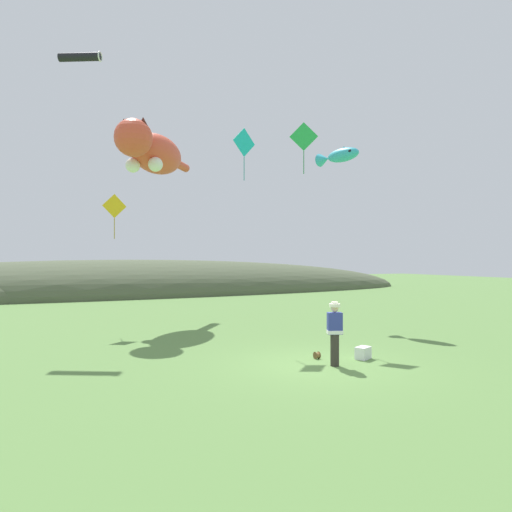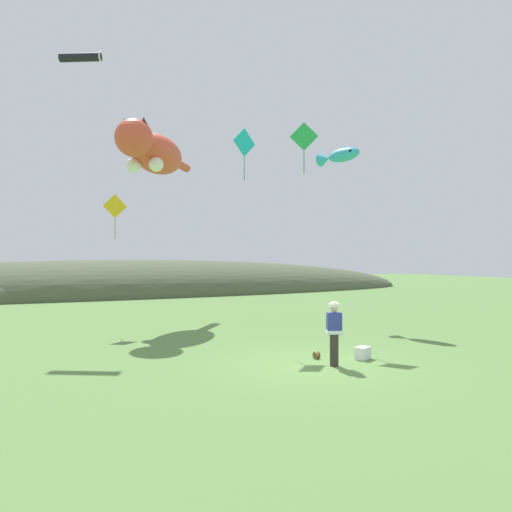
{
  "view_description": "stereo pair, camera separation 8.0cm",
  "coord_description": "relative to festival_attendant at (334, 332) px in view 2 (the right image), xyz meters",
  "views": [
    {
      "loc": [
        -7.05,
        -10.73,
        2.97
      ],
      "look_at": [
        0.0,
        4.0,
        3.07
      ],
      "focal_mm": 32.0,
      "sensor_mm": 36.0,
      "label": 1
    },
    {
      "loc": [
        -6.98,
        -10.76,
        2.97
      ],
      "look_at": [
        0.0,
        4.0,
        3.07
      ],
      "focal_mm": 32.0,
      "sensor_mm": 36.0,
      "label": 2
    }
  ],
  "objects": [
    {
      "name": "ground_plane",
      "position": [
        -0.38,
        0.27,
        -0.95
      ],
      "size": [
        120.0,
        120.0,
        0.0
      ],
      "primitive_type": "plane",
      "color": "#5B8442"
    },
    {
      "name": "distant_hill_ridge",
      "position": [
        -2.53,
        28.88,
        -0.95
      ],
      "size": [
        56.81,
        12.9,
        5.81
      ],
      "color": "#4C563D",
      "rests_on": "ground"
    },
    {
      "name": "festival_attendant",
      "position": [
        0.0,
        0.0,
        0.0
      ],
      "size": [
        0.49,
        0.4,
        1.77
      ],
      "color": "#332D28",
      "rests_on": "ground"
    },
    {
      "name": "kite_spool",
      "position": [
        0.04,
        0.96,
        -0.85
      ],
      "size": [
        0.14,
        0.21,
        0.21
      ],
      "color": "olive",
      "rests_on": "ground"
    },
    {
      "name": "picnic_cooler",
      "position": [
        1.27,
        0.36,
        -0.77
      ],
      "size": [
        0.58,
        0.51,
        0.36
      ],
      "color": "white",
      "rests_on": "ground"
    },
    {
      "name": "kite_giant_cat",
      "position": [
        -2.49,
        11.45,
        7.16
      ],
      "size": [
        4.95,
        6.08,
        2.21
      ],
      "color": "#E04C33"
    },
    {
      "name": "kite_fish_windsock",
      "position": [
        5.49,
        7.39,
        6.93
      ],
      "size": [
        1.2,
        2.49,
        0.74
      ],
      "color": "#33B2CC"
    },
    {
      "name": "kite_tube_streamer",
      "position": [
        -5.8,
        10.49,
        10.73
      ],
      "size": [
        1.8,
        1.23,
        0.44
      ],
      "color": "black"
    },
    {
      "name": "kite_diamond_teal",
      "position": [
        -0.38,
        5.32,
        6.42
      ],
      "size": [
        1.06,
        0.34,
        2.0
      ],
      "color": "#19BFBF"
    },
    {
      "name": "kite_diamond_green",
      "position": [
        1.92,
        4.75,
        6.77
      ],
      "size": [
        0.98,
        0.58,
        2.02
      ],
      "color": "green"
    },
    {
      "name": "kite_diamond_gold",
      "position": [
        -4.48,
        9.77,
        4.26
      ],
      "size": [
        1.03,
        0.15,
        1.94
      ],
      "color": "yellow"
    }
  ]
}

